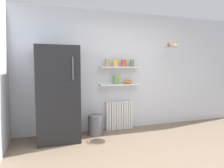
{
  "coord_description": "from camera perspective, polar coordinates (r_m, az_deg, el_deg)",
  "views": [
    {
      "loc": [
        -1.56,
        -2.34,
        1.4
      ],
      "look_at": [
        -0.26,
        1.6,
        1.05
      ],
      "focal_mm": 33.09,
      "sensor_mm": 36.0,
      "label": 1
    }
  ],
  "objects": [
    {
      "name": "shelf_bowl",
      "position": [
        4.6,
        4.43,
        0.61
      ],
      "size": [
        0.19,
        0.19,
        0.09
      ],
      "primitive_type": "ellipsoid",
      "color": "orange",
      "rests_on": "wall_shelf_lower"
    },
    {
      "name": "storage_jar_1",
      "position": [
        4.48,
        1.0,
        5.89
      ],
      "size": [
        0.1,
        0.1,
        0.17
      ],
      "color": "yellow",
      "rests_on": "wall_shelf_upper"
    },
    {
      "name": "storage_jar_0",
      "position": [
        4.42,
        -1.36,
        5.87
      ],
      "size": [
        0.1,
        0.1,
        0.17
      ],
      "color": "tan",
      "rests_on": "wall_shelf_upper"
    },
    {
      "name": "storage_jar_2",
      "position": [
        4.55,
        3.29,
        5.82
      ],
      "size": [
        0.11,
        0.11,
        0.16
      ],
      "color": "#C64C38",
      "rests_on": "wall_shelf_upper"
    },
    {
      "name": "storage_jar_3",
      "position": [
        4.62,
        5.51,
        5.79
      ],
      "size": [
        0.09,
        0.09,
        0.16
      ],
      "color": "#5B7F4C",
      "rests_on": "wall_shelf_upper"
    },
    {
      "name": "refrigerator",
      "position": [
        4.03,
        -14.82,
        -2.63
      ],
      "size": [
        0.77,
        0.73,
        1.78
      ],
      "color": "black",
      "rests_on": "ground_plane"
    },
    {
      "name": "wall_shelf_lower",
      "position": [
        4.53,
        2.13,
        -0.16
      ],
      "size": [
        0.91,
        0.22,
        0.02
      ],
      "primitive_type": "cube",
      "color": "white"
    },
    {
      "name": "back_wall",
      "position": [
        4.66,
        1.31,
        3.59
      ],
      "size": [
        7.04,
        0.1,
        2.6
      ],
      "primitive_type": "cube",
      "color": "silver",
      "rests_on": "ground_plane"
    },
    {
      "name": "trash_bin",
      "position": [
        4.34,
        -4.66,
        -11.16
      ],
      "size": [
        0.29,
        0.29,
        0.42
      ],
      "primitive_type": "cylinder",
      "color": "slate",
      "rests_on": "ground_plane"
    },
    {
      "name": "hanging_fruit_basket",
      "position": [
        4.83,
        16.15,
        10.21
      ],
      "size": [
        0.35,
        0.35,
        0.09
      ],
      "color": "#B2B2B7"
    },
    {
      "name": "wall_shelf_upper",
      "position": [
        4.51,
        2.15,
        4.66
      ],
      "size": [
        0.91,
        0.22,
        0.02
      ],
      "primitive_type": "cube",
      "color": "white"
    },
    {
      "name": "ground_plane",
      "position": [
        3.53,
        10.2,
        -18.62
      ],
      "size": [
        7.04,
        7.04,
        0.0
      ],
      "primitive_type": "plane",
      "color": "#7A6651"
    },
    {
      "name": "radiator",
      "position": [
        4.67,
        1.97,
        -8.63
      ],
      "size": [
        0.61,
        0.12,
        0.63
      ],
      "color": "white",
      "rests_on": "ground_plane"
    },
    {
      "name": "vase",
      "position": [
        4.49,
        1.12,
        1.24
      ],
      "size": [
        0.11,
        0.11,
        0.2
      ],
      "primitive_type": "cylinder",
      "color": "#66A84C",
      "rests_on": "wall_shelf_lower"
    }
  ]
}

